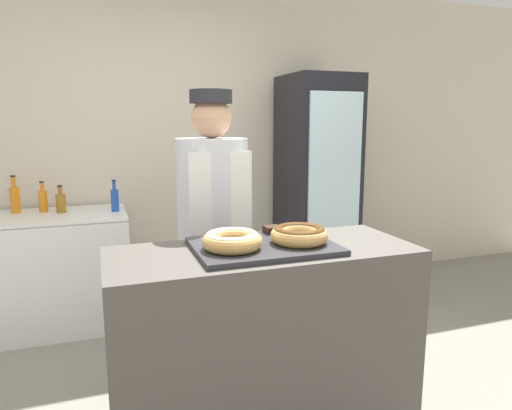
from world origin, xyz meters
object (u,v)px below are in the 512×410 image
bottle_orange (15,198)px  bottle_amber (61,202)px  bottle_blue (115,199)px  donut_light_glaze (232,240)px  beverage_fridge (317,187)px  donut_chocolate_glaze (299,234)px  brownie_back_left (229,233)px  baker_person (213,234)px  chest_freezer (63,269)px  serving_tray (263,246)px  brownie_back_right (272,229)px  bottle_orange_b (43,200)px

bottle_orange → bottle_amber: (0.32, -0.10, -0.03)m
bottle_blue → donut_light_glaze: bearing=-77.0°
beverage_fridge → donut_chocolate_glaze: bearing=-118.9°
brownie_back_left → bottle_blue: size_ratio=0.31×
baker_person → chest_freezer: (-0.89, 1.10, -0.46)m
baker_person → bottle_orange: baker_person is taller
serving_tray → bottle_amber: bottle_amber is taller
brownie_back_right → bottle_orange_b: bearing=124.9°
bottle_orange_b → bottle_blue: size_ratio=0.97×
bottle_orange → bottle_blue: size_ratio=1.17×
serving_tray → donut_chocolate_glaze: bearing=-14.0°
donut_chocolate_glaze → beverage_fridge: (0.98, 1.77, -0.07)m
baker_person → chest_freezer: size_ratio=1.78×
baker_person → donut_chocolate_glaze: bearing=-71.6°
brownie_back_right → chest_freezer: bearing=124.5°
donut_chocolate_glaze → brownie_back_right: bearing=101.8°
chest_freezer → bottle_amber: size_ratio=4.64×
brownie_back_left → bottle_orange_b: 1.95m
donut_light_glaze → bottle_orange_b: 2.12m
baker_person → chest_freezer: bearing=129.0°
donut_chocolate_glaze → bottle_orange: bearing=126.1°
brownie_back_left → bottle_blue: bottle_blue is taller
bottle_orange → bottle_amber: bottle_orange is taller
bottle_blue → brownie_back_right: bearing=-66.5°
bottle_orange_b → brownie_back_left: bearing=-60.4°
donut_chocolate_glaze → chest_freezer: 2.18m
brownie_back_left → bottle_orange_b: size_ratio=0.32×
baker_person → bottle_orange_b: 1.59m
donut_light_glaze → bottle_blue: size_ratio=1.07×
bottle_orange_b → donut_light_glaze: bearing=-64.4°
brownie_back_right → bottle_amber: (-1.05, 1.63, -0.07)m
donut_light_glaze → brownie_back_left: 0.22m
donut_light_glaze → bottle_amber: size_ratio=1.25×
brownie_back_right → beverage_fridge: size_ratio=0.04×
donut_light_glaze → donut_chocolate_glaze: size_ratio=1.00×
baker_person → brownie_back_right: bearing=-68.6°
brownie_back_left → bottle_orange: size_ratio=0.26×
chest_freezer → bottle_orange: 0.63m
bottle_amber → donut_chocolate_glaze: bearing=-59.2°
chest_freezer → bottle_orange_b: (-0.11, 0.13, 0.51)m
serving_tray → donut_light_glaze: 0.17m
serving_tray → brownie_back_left: 0.21m
beverage_fridge → chest_freezer: beverage_fridge is taller
brownie_back_right → beverage_fridge: (1.02, 1.55, -0.05)m
donut_chocolate_glaze → bottle_orange: 2.41m
bottle_orange → chest_freezer: bearing=-28.7°
serving_tray → brownie_back_left: size_ratio=8.26×
beverage_fridge → bottle_amber: beverage_fridge is taller
brownie_back_right → bottle_orange: bearing=128.5°
serving_tray → bottle_amber: (-0.94, 1.81, -0.04)m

